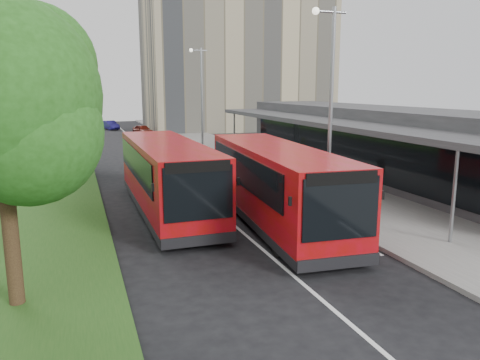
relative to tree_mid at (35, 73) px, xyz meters
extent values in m
plane|color=black|center=(7.01, -9.05, -5.75)|extent=(120.00, 120.00, 0.00)
cube|color=slate|center=(13.01, 10.95, -5.67)|extent=(5.00, 80.00, 0.15)
cube|color=#224D18|center=(0.01, 10.95, -5.70)|extent=(5.00, 80.00, 0.10)
cube|color=silver|center=(7.01, 5.95, -5.74)|extent=(0.12, 70.00, 0.01)
cube|color=silver|center=(10.31, -11.05, -5.74)|extent=(0.12, 2.00, 0.01)
cube|color=silver|center=(10.31, -5.05, -5.74)|extent=(0.12, 2.00, 0.01)
cube|color=silver|center=(10.31, 0.95, -5.74)|extent=(0.12, 2.00, 0.01)
cube|color=silver|center=(10.31, 6.95, -5.74)|extent=(0.12, 2.00, 0.01)
cube|color=silver|center=(10.31, 12.95, -5.74)|extent=(0.12, 2.00, 0.01)
cube|color=silver|center=(10.31, 18.95, -5.74)|extent=(0.12, 2.00, 0.01)
cube|color=silver|center=(10.31, 24.95, -5.74)|extent=(0.12, 2.00, 0.01)
cube|color=silver|center=(10.31, 30.95, -5.74)|extent=(0.12, 2.00, 0.01)
cube|color=silver|center=(10.31, 36.95, -5.74)|extent=(0.12, 2.00, 0.01)
cube|color=tan|center=(21.01, 32.95, 3.25)|extent=(22.00, 12.00, 18.00)
cube|color=#2C2C2F|center=(18.01, -1.05, -3.75)|extent=(5.00, 26.00, 4.00)
cube|color=black|center=(15.49, -1.05, -4.15)|extent=(0.06, 24.00, 2.20)
cube|color=#2C2C2F|center=(14.21, -1.05, -2.45)|extent=(2.80, 26.00, 0.25)
cylinder|color=gray|center=(12.91, -12.05, -4.10)|extent=(0.12, 0.12, 3.30)
cylinder|color=gray|center=(12.91, 9.95, -4.10)|extent=(0.12, 0.12, 3.30)
cylinder|color=#301D13|center=(0.01, -12.05, -4.00)|extent=(0.36, 0.36, 3.51)
sphere|color=#204F15|center=(0.61, -12.45, -1.61)|extent=(3.19, 3.19, 3.19)
cylinder|color=#301D13|center=(0.01, -0.05, -3.57)|extent=(0.36, 0.36, 4.35)
sphere|color=#204F15|center=(0.01, -0.05, 0.38)|extent=(5.54, 5.54, 5.54)
sphere|color=#204F15|center=(0.61, -0.45, -0.61)|extent=(3.96, 3.96, 3.96)
sphere|color=#204F15|center=(-0.49, 0.45, -0.31)|extent=(4.35, 4.35, 4.35)
cylinder|color=#301D13|center=(0.01, 11.95, -3.62)|extent=(0.36, 0.36, 4.26)
sphere|color=#204F15|center=(0.01, 11.95, 0.26)|extent=(5.42, 5.42, 5.42)
sphere|color=#204F15|center=(0.61, 11.55, -0.71)|extent=(3.87, 3.87, 3.87)
sphere|color=#204F15|center=(-0.49, 12.45, -0.42)|extent=(4.26, 4.26, 4.26)
cylinder|color=gray|center=(11.21, -7.05, -1.60)|extent=(0.16, 0.16, 8.00)
cylinder|color=gray|center=(11.01, -7.05, 2.20)|extent=(1.40, 0.10, 0.10)
sphere|color=silver|center=(10.41, -7.05, 2.20)|extent=(0.28, 0.28, 0.28)
cylinder|color=gray|center=(11.21, 12.95, -1.60)|extent=(0.16, 0.16, 8.00)
cylinder|color=gray|center=(11.01, 12.95, 2.20)|extent=(1.40, 0.10, 0.10)
sphere|color=silver|center=(10.41, 12.95, 2.20)|extent=(0.28, 0.28, 0.28)
cube|color=#AD091A|center=(8.55, -7.81, -4.10)|extent=(3.22, 10.51, 2.61)
cube|color=black|center=(8.55, -7.81, -5.37)|extent=(3.24, 10.53, 0.30)
cube|color=black|center=(8.17, -12.99, -3.83)|extent=(2.22, 0.21, 1.73)
cube|color=black|center=(8.93, -2.62, -3.68)|extent=(2.17, 0.21, 1.28)
cube|color=black|center=(7.33, -7.42, -3.63)|extent=(0.70, 8.85, 1.18)
cube|color=black|center=(9.82, -7.60, -3.63)|extent=(0.70, 8.85, 1.18)
cube|color=black|center=(8.17, -13.00, -5.35)|extent=(2.46, 0.26, 0.35)
cube|color=black|center=(8.17, -13.00, -2.99)|extent=(2.07, 0.19, 0.35)
cube|color=black|center=(6.81, -12.67, -3.58)|extent=(0.09, 0.09, 0.25)
cube|color=black|center=(9.56, -12.87, -3.58)|extent=(0.09, 0.09, 0.25)
cylinder|color=black|center=(7.27, -11.07, -5.31)|extent=(0.36, 0.91, 0.89)
cylinder|color=black|center=(9.34, -11.23, -5.31)|extent=(0.36, 0.91, 0.89)
cylinder|color=black|center=(7.77, -4.39, -5.31)|extent=(0.36, 0.91, 0.89)
cylinder|color=black|center=(9.83, -4.54, -5.31)|extent=(0.36, 0.91, 0.89)
cube|color=#AD091A|center=(5.02, -4.71, -4.11)|extent=(2.49, 10.29, 2.60)
cube|color=black|center=(5.02, -4.71, -5.38)|extent=(2.51, 10.31, 0.29)
cube|color=black|center=(5.04, -9.87, -3.84)|extent=(2.20, 0.06, 1.71)
cube|color=black|center=(5.00, 0.45, -3.69)|extent=(2.15, 0.06, 1.27)
cube|color=black|center=(3.77, -4.42, -3.64)|extent=(0.09, 8.81, 1.18)
cube|color=black|center=(6.26, -4.41, -3.64)|extent=(0.09, 8.81, 1.18)
cube|color=black|center=(5.04, -9.88, -5.36)|extent=(2.45, 0.09, 0.34)
cube|color=black|center=(5.04, -9.88, -3.01)|extent=(2.06, 0.05, 0.34)
cube|color=black|center=(3.67, -9.66, -3.59)|extent=(0.08, 0.08, 0.24)
cube|color=black|center=(6.41, -9.65, -3.59)|extent=(0.08, 0.08, 0.24)
cylinder|color=black|center=(4.00, -8.05, -5.31)|extent=(0.30, 0.88, 0.88)
cylinder|color=black|center=(6.06, -8.04, -5.31)|extent=(0.30, 0.88, 0.88)
cylinder|color=black|center=(3.98, -1.39, -5.31)|extent=(0.30, 0.88, 0.88)
cylinder|color=black|center=(6.03, -1.38, -5.31)|extent=(0.30, 0.88, 0.88)
cylinder|color=#312114|center=(12.21, -0.31, -5.21)|extent=(0.51, 0.51, 0.78)
cylinder|color=#E6E70C|center=(12.20, 9.87, -5.07)|extent=(0.20, 0.20, 1.06)
imported|color=#58140C|center=(8.57, 28.49, -5.20)|extent=(2.15, 3.48, 1.11)
imported|color=navy|center=(5.69, 36.30, -5.20)|extent=(2.10, 3.53, 1.10)
camera|label=1|loc=(1.57, -23.55, -0.63)|focal=35.00mm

